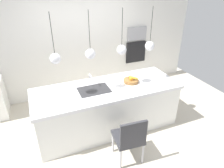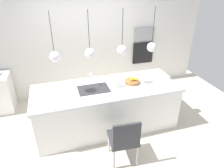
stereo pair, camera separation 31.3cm
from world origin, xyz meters
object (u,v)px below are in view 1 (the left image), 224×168
Objects in this scene: microwave at (137,33)px; oven at (136,52)px; chair_near at (130,137)px; fruit_bowl at (131,80)px.

oven is at bearing 0.00° from microwave.
chair_near is at bearing -119.92° from microwave.
microwave reaches higher than fruit_bowl.
fruit_bowl is at bearing 62.35° from chair_near.
fruit_bowl is at bearing -121.26° from oven.
chair_near is (-0.50, -0.95, -0.46)m from fruit_bowl.
microwave reaches higher than chair_near.
fruit_bowl is 0.53× the size of microwave.
fruit_bowl is at bearing -121.26° from microwave.
fruit_bowl is 0.52× the size of oven.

